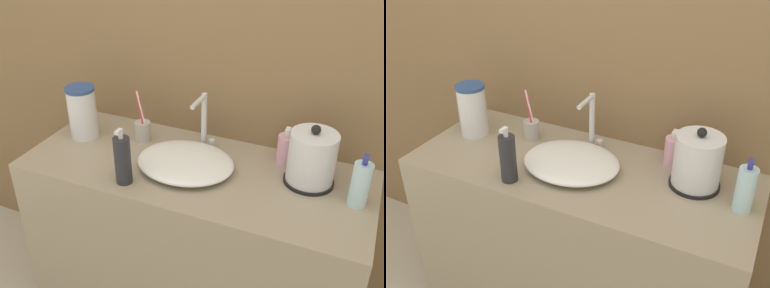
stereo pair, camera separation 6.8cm
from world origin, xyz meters
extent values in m
cube|color=olive|center=(0.00, 0.54, 1.30)|extent=(6.00, 0.04, 2.60)
cube|color=gray|center=(0.00, 0.26, 0.40)|extent=(1.30, 0.52, 0.80)
ellipsoid|color=white|center=(-0.03, 0.25, 0.83)|extent=(0.36, 0.30, 0.05)
cylinder|color=silver|center=(-0.03, 0.42, 0.92)|extent=(0.02, 0.02, 0.23)
cylinder|color=silver|center=(-0.03, 0.36, 1.02)|extent=(0.02, 0.11, 0.02)
cylinder|color=silver|center=(0.01, 0.42, 0.82)|extent=(0.02, 0.02, 0.04)
cylinder|color=black|center=(0.41, 0.34, 0.81)|extent=(0.18, 0.18, 0.01)
cylinder|color=silver|center=(0.41, 0.34, 0.90)|extent=(0.16, 0.16, 0.19)
sphere|color=black|center=(0.41, 0.34, 1.01)|extent=(0.03, 0.03, 0.03)
cylinder|color=#B7B2A8|center=(-0.28, 0.37, 0.84)|extent=(0.06, 0.06, 0.08)
cylinder|color=#E5333F|center=(-0.27, 0.36, 0.91)|extent=(0.02, 0.01, 0.16)
cylinder|color=#E5333F|center=(-0.28, 0.36, 0.93)|extent=(0.04, 0.01, 0.19)
cylinder|color=white|center=(-0.27, 0.36, 0.93)|extent=(0.03, 0.02, 0.19)
cylinder|color=#28282D|center=(-0.19, 0.08, 0.89)|extent=(0.06, 0.06, 0.18)
cylinder|color=white|center=(-0.19, 0.08, 0.99)|extent=(0.02, 0.02, 0.02)
cube|color=white|center=(-0.19, 0.07, 1.01)|extent=(0.01, 0.03, 0.01)
cylinder|color=#EAA8C6|center=(0.30, 0.44, 0.86)|extent=(0.07, 0.07, 0.11)
cylinder|color=white|center=(0.30, 0.44, 0.92)|extent=(0.02, 0.02, 0.02)
cube|color=white|center=(0.30, 0.43, 0.94)|extent=(0.02, 0.04, 0.01)
cylinder|color=silver|center=(0.57, 0.27, 0.88)|extent=(0.06, 0.06, 0.15)
cylinder|color=#333399|center=(0.57, 0.27, 0.97)|extent=(0.02, 0.02, 0.02)
cube|color=#333399|center=(0.57, 0.26, 0.98)|extent=(0.02, 0.03, 0.01)
cylinder|color=silver|center=(-0.52, 0.31, 0.90)|extent=(0.12, 0.12, 0.20)
cylinder|color=#2D4C84|center=(-0.52, 0.31, 1.01)|extent=(0.12, 0.12, 0.01)
camera|label=1|loc=(0.56, -1.02, 1.70)|focal=42.00mm
camera|label=2|loc=(0.62, -0.99, 1.70)|focal=42.00mm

